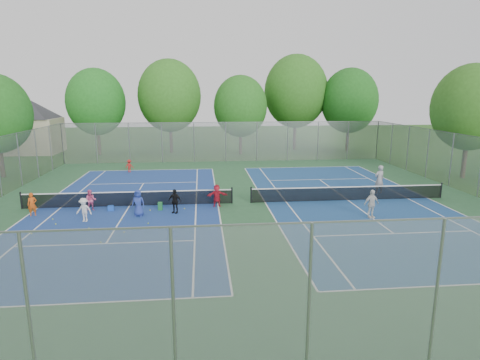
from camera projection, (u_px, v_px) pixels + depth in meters
name	position (u px, v px, depth m)	size (l,w,h in m)	color
ground	(242.00, 203.00, 25.55)	(120.00, 120.00, 0.00)	#235019
court_pad	(242.00, 203.00, 25.55)	(32.00, 32.00, 0.01)	#295834
court_left	(130.00, 206.00, 24.88)	(10.97, 23.77, 0.01)	navy
court_right	(348.00, 200.00, 26.21)	(10.97, 23.77, 0.01)	navy
net_left	(129.00, 199.00, 24.79)	(12.87, 0.10, 0.91)	black
net_right	(348.00, 194.00, 26.11)	(12.87, 0.10, 0.91)	black
fence_north	(226.00, 142.00, 40.68)	(32.00, 0.10, 4.00)	gray
fence_south	(309.00, 302.00, 9.56)	(32.00, 0.10, 4.00)	gray
house	(30.00, 117.00, 45.90)	(11.03, 11.03, 7.30)	#B7A88C
tree_nw	(96.00, 102.00, 44.36)	(6.40, 6.40, 9.58)	#443326
tree_nl	(169.00, 96.00, 45.95)	(7.20, 7.20, 10.69)	#443326
tree_nc	(240.00, 106.00, 45.01)	(6.00, 6.00, 8.85)	#443326
tree_nr	(296.00, 91.00, 48.23)	(7.60, 7.60, 11.42)	#443326
tree_ne	(350.00, 101.00, 47.09)	(6.60, 6.60, 9.77)	#443326
tree_side_e	(471.00, 107.00, 31.96)	(6.00, 6.00, 9.20)	#443326
ball_crate	(111.00, 208.00, 23.92)	(0.34, 0.34, 0.29)	blue
ball_hopper	(160.00, 206.00, 23.97)	(0.25, 0.25, 0.49)	#228036
student_a	(32.00, 204.00, 22.76)	(0.50, 0.33, 1.36)	#D25013
student_b	(91.00, 200.00, 23.80)	(0.62, 0.49, 1.28)	#D95483
student_c	(84.00, 210.00, 21.75)	(0.86, 0.50, 1.34)	silver
student_d	(175.00, 201.00, 23.29)	(0.84, 0.35, 1.44)	black
student_e	(138.00, 203.00, 22.74)	(0.75, 0.49, 1.54)	#283D92
student_f	(217.00, 196.00, 24.66)	(1.29, 0.41, 1.39)	red
child_far_baseline	(129.00, 166.00, 35.33)	(0.74, 0.42, 1.14)	#AF1D19
instructor	(379.00, 179.00, 27.83)	(0.73, 0.48, 2.00)	gray
teen_court_b	(371.00, 204.00, 22.37)	(0.96, 0.40, 1.63)	silver
tennis_ball_0	(124.00, 233.00, 20.09)	(0.07, 0.07, 0.07)	#EBF138
tennis_ball_1	(175.00, 227.00, 20.96)	(0.07, 0.07, 0.07)	#CAD732
tennis_ball_2	(101.00, 243.00, 18.74)	(0.07, 0.07, 0.07)	#B3C42D
tennis_ball_3	(184.00, 209.00, 24.17)	(0.07, 0.07, 0.07)	yellow
tennis_ball_4	(32.00, 234.00, 19.87)	(0.07, 0.07, 0.07)	gold
tennis_ball_5	(148.00, 224.00, 21.45)	(0.07, 0.07, 0.07)	#A2C72E
tennis_ball_6	(122.00, 220.00, 22.10)	(0.07, 0.07, 0.07)	#B2CB2F
tennis_ball_7	(89.00, 229.00, 20.67)	(0.07, 0.07, 0.07)	#A6C62E
tennis_ball_8	(56.00, 224.00, 21.34)	(0.07, 0.07, 0.07)	#D9EA36
tennis_ball_9	(150.00, 210.00, 23.86)	(0.07, 0.07, 0.07)	#DBEB36
tennis_ball_10	(172.00, 245.00, 18.47)	(0.07, 0.07, 0.07)	#D0EC36
tennis_ball_11	(53.00, 219.00, 22.16)	(0.07, 0.07, 0.07)	#B5DB32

